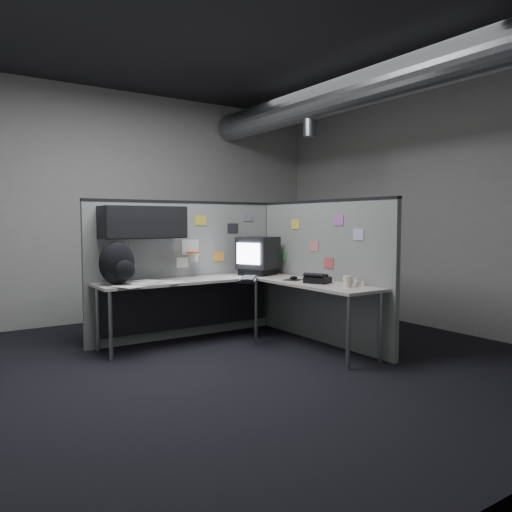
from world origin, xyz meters
TOP-DOWN VIEW (x-y plane):
  - room at (0.56, 0.00)m, footprint 5.62×5.62m
  - partition_back at (-0.25, 1.23)m, footprint 2.44×0.42m
  - partition_right at (1.10, 0.22)m, footprint 0.07×2.23m
  - desk at (0.15, 0.70)m, footprint 2.31×2.11m
  - monitor at (0.72, 0.95)m, footprint 0.54×0.54m
  - keyboard at (0.27, 0.48)m, footprint 0.43×0.48m
  - mouse at (0.74, 0.26)m, footprint 0.26×0.24m
  - phone at (0.78, -0.09)m, footprint 0.30×0.31m
  - bottles at (0.96, -0.47)m, footprint 0.13×0.15m
  - cup at (0.81, -0.50)m, footprint 0.09×0.09m
  - papers at (-0.75, 0.87)m, footprint 0.82×0.65m
  - backpack at (-1.04, 0.94)m, footprint 0.40×0.37m

SIDE VIEW (x-z plane):
  - desk at x=0.15m, z-range 0.25..0.98m
  - papers at x=-0.75m, z-range 0.73..0.74m
  - mouse at x=0.74m, z-range 0.72..0.77m
  - keyboard at x=0.27m, z-range 0.73..0.77m
  - bottles at x=0.96m, z-range 0.72..0.80m
  - phone at x=0.78m, z-range 0.72..0.83m
  - cup at x=0.81m, z-range 0.73..0.84m
  - partition_right at x=1.10m, z-range 0.00..1.63m
  - backpack at x=-1.04m, z-range 0.72..1.18m
  - monitor at x=0.72m, z-range 0.74..1.20m
  - partition_back at x=-0.25m, z-range 0.18..1.81m
  - room at x=0.56m, z-range 0.49..3.71m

